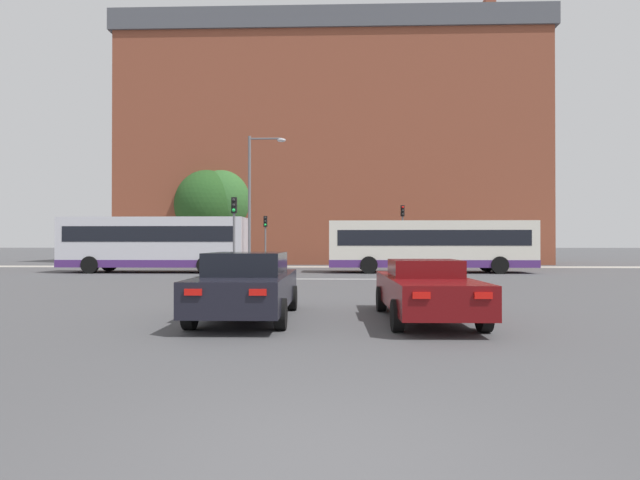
% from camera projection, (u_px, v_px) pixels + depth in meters
% --- Properties ---
extents(ground_plane, '(400.00, 400.00, 0.00)m').
position_uv_depth(ground_plane, '(324.00, 468.00, 3.84)').
color(ground_plane, '#474749').
extents(stop_line_strip, '(7.59, 0.30, 0.01)m').
position_uv_depth(stop_line_strip, '(333.00, 279.00, 24.32)').
color(stop_line_strip, silver).
rests_on(stop_line_strip, ground_plane).
extents(far_pavement, '(68.44, 2.50, 0.01)m').
position_uv_depth(far_pavement, '(334.00, 267.00, 37.02)').
color(far_pavement, '#A09B91').
rests_on(far_pavement, ground_plane).
extents(brick_civic_building, '(36.85, 11.03, 23.21)m').
position_uv_depth(brick_civic_building, '(331.00, 147.00, 45.88)').
color(brick_civic_building, brown).
rests_on(brick_civic_building, ground_plane).
extents(car_saloon_left, '(2.09, 4.85, 1.53)m').
position_uv_depth(car_saloon_left, '(248.00, 285.00, 11.49)').
color(car_saloon_left, black).
rests_on(car_saloon_left, ground_plane).
extents(car_roadster_right, '(1.96, 4.87, 1.36)m').
position_uv_depth(car_roadster_right, '(426.00, 289.00, 11.27)').
color(car_roadster_right, '#600C0F').
rests_on(car_roadster_right, ground_plane).
extents(bus_crossing_lead, '(12.05, 2.66, 3.07)m').
position_uv_depth(bus_crossing_lead, '(430.00, 245.00, 29.76)').
color(bus_crossing_lead, silver).
rests_on(bus_crossing_lead, ground_plane).
extents(bus_crossing_trailing, '(10.90, 2.72, 3.29)m').
position_uv_depth(bus_crossing_trailing, '(155.00, 243.00, 29.95)').
color(bus_crossing_trailing, silver).
rests_on(bus_crossing_trailing, ground_plane).
extents(traffic_light_far_right, '(0.26, 0.31, 4.50)m').
position_uv_depth(traffic_light_far_right, '(403.00, 226.00, 35.90)').
color(traffic_light_far_right, slate).
rests_on(traffic_light_far_right, ground_plane).
extents(traffic_light_far_left, '(0.26, 0.31, 3.77)m').
position_uv_depth(traffic_light_far_left, '(265.00, 232.00, 36.77)').
color(traffic_light_far_left, slate).
rests_on(traffic_light_far_left, ground_plane).
extents(traffic_light_near_left, '(0.26, 0.31, 4.06)m').
position_uv_depth(traffic_light_near_left, '(234.00, 224.00, 24.98)').
color(traffic_light_near_left, slate).
rests_on(traffic_light_near_left, ground_plane).
extents(street_lamp_junction, '(2.19, 0.36, 7.97)m').
position_uv_depth(street_lamp_junction, '(255.00, 190.00, 28.85)').
color(street_lamp_junction, slate).
rests_on(street_lamp_junction, ground_plane).
extents(pedestrian_waiting, '(0.44, 0.44, 1.65)m').
position_uv_depth(pedestrian_waiting, '(377.00, 254.00, 37.45)').
color(pedestrian_waiting, brown).
rests_on(pedestrian_waiting, ground_plane).
extents(tree_by_building, '(5.59, 5.59, 7.91)m').
position_uv_depth(tree_by_building, '(209.00, 205.00, 41.63)').
color(tree_by_building, '#4C3823').
rests_on(tree_by_building, ground_plane).
extents(tree_kerbside, '(5.85, 5.85, 8.31)m').
position_uv_depth(tree_kerbside, '(225.00, 203.00, 42.46)').
color(tree_kerbside, '#4C3823').
rests_on(tree_kerbside, ground_plane).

